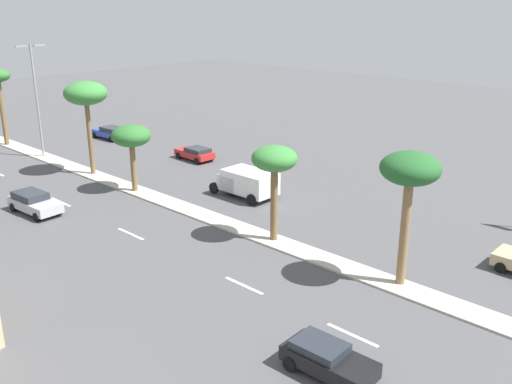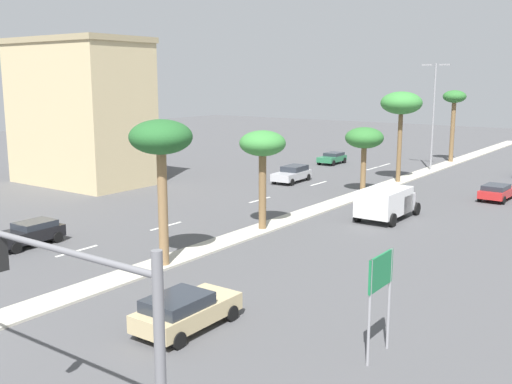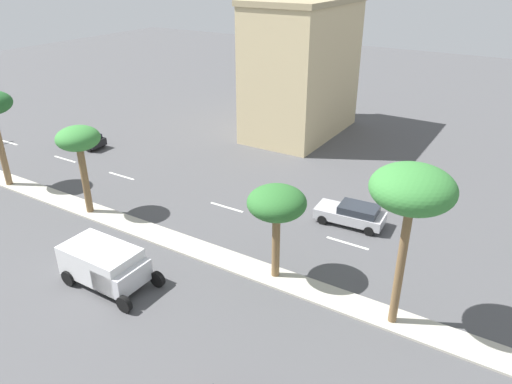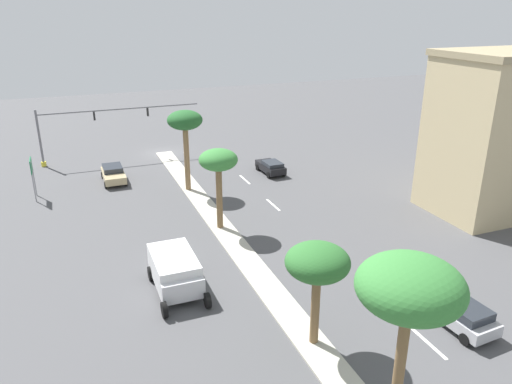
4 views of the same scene
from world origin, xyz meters
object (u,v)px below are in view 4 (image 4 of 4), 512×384
(palm_tree_far, at_px, (218,163))
(sedan_black_outboard, at_px, (271,167))
(sedan_tan_rear, at_px, (113,174))
(sedan_silver_mid, at_px, (457,312))
(commercial_building, at_px, (511,133))
(directional_road_sign, at_px, (32,170))
(palm_tree_rear, at_px, (185,123))
(box_truck, at_px, (176,272))
(traffic_signal_gantry, at_px, (85,126))
(palm_tree_front, at_px, (317,264))
(palm_tree_right, at_px, (410,290))

(palm_tree_far, relative_size, sedan_black_outboard, 1.56)
(sedan_tan_rear, bearing_deg, sedan_silver_mid, 115.50)
(commercial_building, bearing_deg, sedan_black_outboard, -46.52)
(directional_road_sign, distance_m, sedan_tan_rear, 7.58)
(commercial_building, height_order, palm_tree_rear, commercial_building)
(sedan_silver_mid, bearing_deg, palm_tree_far, -63.49)
(directional_road_sign, distance_m, box_truck, 21.19)
(traffic_signal_gantry, bearing_deg, box_truck, 96.14)
(directional_road_sign, relative_size, palm_tree_far, 0.59)
(palm_tree_front, distance_m, sedan_black_outboard, 27.36)
(traffic_signal_gantry, relative_size, box_truck, 3.22)
(traffic_signal_gantry, xyz_separation_m, sedan_black_outboard, (-17.17, 11.18, -3.23))
(directional_road_sign, xyz_separation_m, commercial_building, (-36.88, 16.63, 3.80))
(palm_tree_right, xyz_separation_m, sedan_silver_mid, (-8.18, -5.35, -6.39))
(palm_tree_rear, bearing_deg, traffic_signal_gantry, -58.03)
(palm_tree_far, xyz_separation_m, palm_tree_right, (0.03, 21.69, 1.86))
(sedan_black_outboard, xyz_separation_m, sedan_tan_rear, (15.31, -3.46, 0.05))
(sedan_tan_rear, relative_size, box_truck, 0.81)
(palm_tree_rear, relative_size, palm_tree_right, 0.90)
(sedan_black_outboard, xyz_separation_m, box_truck, (14.01, 18.19, 0.48))
(palm_tree_right, bearing_deg, palm_tree_rear, -89.61)
(sedan_black_outboard, xyz_separation_m, sedan_silver_mid, (0.74, 27.10, 0.05))
(directional_road_sign, relative_size, palm_tree_front, 0.68)
(palm_tree_rear, bearing_deg, box_truck, 73.48)
(palm_tree_rear, distance_m, sedan_black_outboard, 10.87)
(palm_tree_rear, relative_size, sedan_silver_mid, 1.58)
(sedan_silver_mid, bearing_deg, traffic_signal_gantry, -66.77)
(commercial_building, bearing_deg, sedan_tan_rear, -32.20)
(traffic_signal_gantry, height_order, palm_tree_front, traffic_signal_gantry)
(sedan_tan_rear, bearing_deg, box_truck, 93.45)
(sedan_tan_rear, bearing_deg, palm_tree_right, 100.11)
(palm_tree_front, distance_m, sedan_tan_rear, 30.13)
(traffic_signal_gantry, bearing_deg, commercial_building, 140.09)
(directional_road_sign, xyz_separation_m, sedan_tan_rear, (-6.99, -2.20, -1.94))
(palm_tree_front, height_order, box_truck, palm_tree_front)
(commercial_building, height_order, palm_tree_front, commercial_building)
(palm_tree_right, relative_size, sedan_tan_rear, 1.86)
(palm_tree_far, xyz_separation_m, sedan_silver_mid, (-8.15, 16.34, -4.54))
(palm_tree_front, bearing_deg, palm_tree_right, 87.58)
(traffic_signal_gantry, xyz_separation_m, sedan_silver_mid, (-16.43, 38.29, -3.18))
(palm_tree_rear, xyz_separation_m, palm_tree_far, (-0.24, 9.05, -1.07))
(palm_tree_front, xyz_separation_m, sedan_tan_rear, (6.69, -29.13, -3.80))
(palm_tree_rear, xyz_separation_m, sedan_tan_rear, (6.19, -5.17, -5.61))
(palm_tree_rear, relative_size, sedan_black_outboard, 1.85)
(palm_tree_right, bearing_deg, box_truck, -70.35)
(palm_tree_right, bearing_deg, sedan_silver_mid, -146.78)
(palm_tree_right, relative_size, box_truck, 1.52)
(box_truck, bearing_deg, palm_tree_far, -124.61)
(directional_road_sign, bearing_deg, sedan_black_outboard, 176.77)
(traffic_signal_gantry, xyz_separation_m, directional_road_sign, (5.13, 9.93, -1.25))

